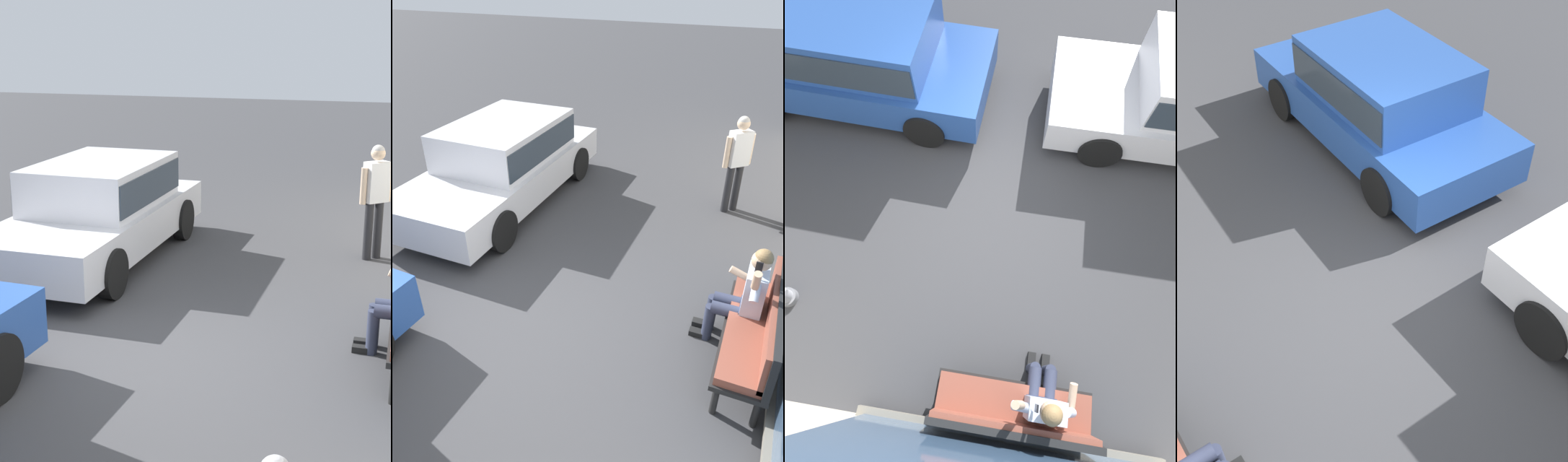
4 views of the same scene
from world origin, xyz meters
The scene contains 5 objects.
ground_plane centered at (0.00, 0.00, 0.00)m, with size 60.00×60.00×0.00m, color #38383A.
bench centered at (-0.59, 2.90, 0.56)m, with size 1.79×0.55×0.99m.
person_on_phone centered at (-0.89, 2.67, 0.69)m, with size 0.73×0.74×1.32m.
parked_car_near centered at (-3.02, -1.79, 0.80)m, with size 4.61×1.93×1.47m.
pedestrian_standing centered at (-4.18, 2.14, 1.02)m, with size 0.40×0.43×1.73m.
Camera 2 is at (3.41, 2.60, 3.93)m, focal length 35.00 mm.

